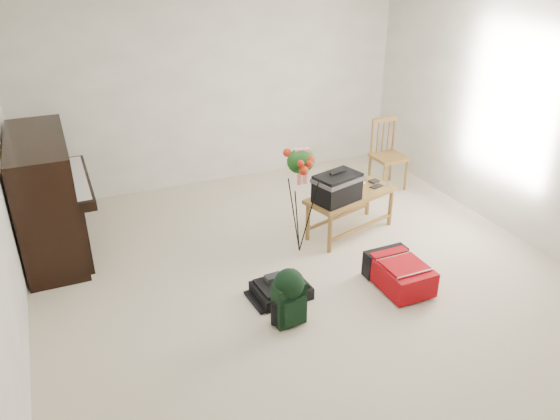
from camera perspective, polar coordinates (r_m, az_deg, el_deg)
name	(u,v)px	position (r m, az deg, el deg)	size (l,w,h in m)	color
floor	(309,282)	(5.31, 3.09, -7.50)	(5.00, 5.50, 0.01)	#C3B69D
ceiling	(317,7)	(4.42, 3.93, 20.39)	(5.00, 5.50, 0.01)	white
wall_back	(217,88)	(7.17, -6.60, 12.53)	(5.00, 0.04, 2.50)	white
wall_right	(532,125)	(6.21, 24.81, 8.03)	(0.04, 5.50, 2.50)	white
piano	(48,199)	(6.01, -23.09, 1.08)	(0.71, 1.50, 1.25)	black
bench	(338,188)	(5.85, 6.13, 2.28)	(1.14, 0.71, 0.82)	olive
dining_chair	(388,155)	(7.26, 11.17, 5.67)	(0.40, 0.40, 0.91)	olive
red_suitcase	(397,271)	(5.32, 12.09, -6.25)	(0.44, 0.63, 0.27)	#A20611
black_duffel	(281,289)	(5.08, 0.11, -8.25)	(0.51, 0.42, 0.20)	black
green_backpack	(289,295)	(4.63, 0.98, -8.83)	(0.28, 0.26, 0.53)	black
flower_stand	(300,201)	(5.53, 2.13, 0.90)	(0.44, 0.44, 1.18)	black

